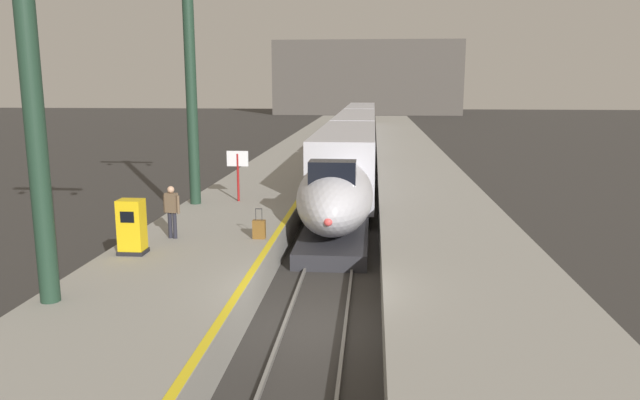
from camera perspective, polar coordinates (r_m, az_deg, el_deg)
The scene contains 14 objects.
ground_plane at distance 15.15m, azimuth -0.47°, elevation -11.97°, with size 260.00×260.00×0.00m, color #33302D.
platform_left at distance 39.38m, azimuth -2.88°, elevation 3.13°, with size 4.80×110.00×1.05m, color gray.
platform_right at distance 39.10m, azimuth 8.98°, elevation 2.95°, with size 4.80×110.00×1.05m, color gray.
platform_left_safety_stripe at distance 39.06m, azimuth 0.44°, elevation 3.86°, with size 0.20×107.80×0.01m, color yellow.
rail_main_left at distance 41.85m, azimuth 2.13°, elevation 2.96°, with size 0.08×110.00×0.12m, color slate.
rail_main_right at distance 41.80m, azimuth 4.19°, elevation 2.93°, with size 0.08×110.00×0.12m, color slate.
highspeed_train_main at distance 46.18m, azimuth 3.38°, elevation 6.07°, with size 2.92×57.22×3.60m.
station_column_near at distance 14.35m, azimuth -26.04°, elevation 13.23°, with size 4.00×0.68×9.50m.
station_column_mid at distance 24.81m, azimuth -12.26°, elevation 13.01°, with size 4.00×0.68×9.77m.
passenger_near_edge at distance 19.58m, azimuth -13.92°, elevation -0.73°, with size 0.56×0.30×1.69m.
rolling_suitcase at distance 19.21m, azimuth -5.81°, elevation -2.78°, with size 0.40×0.22×0.98m.
ticket_machine_yellow at distance 18.16m, azimuth -17.45°, elevation -2.63°, with size 0.76×0.62×1.60m.
departure_info_board at distance 25.24m, azimuth -7.83°, elevation 3.26°, with size 0.90×0.10×2.12m.
terminus_back_wall at distance 115.90m, azimuth 4.48°, elevation 11.51°, with size 36.00×2.00×14.00m, color #4C4742.
Camera 1 is at (1.35, -13.88, 5.91)m, focal length 33.67 mm.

